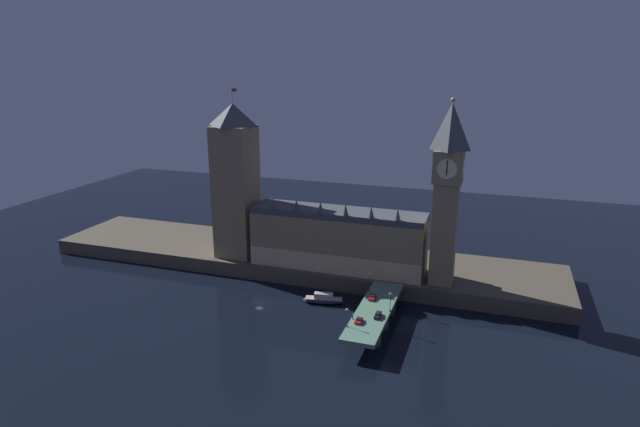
# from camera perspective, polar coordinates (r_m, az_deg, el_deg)

# --- Properties ---
(ground_plane) EXTENTS (400.00, 400.00, 0.00)m
(ground_plane) POSITION_cam_1_polar(r_m,az_deg,el_deg) (201.23, -6.50, -9.37)
(ground_plane) COLOR black
(embankment) EXTENTS (220.00, 42.00, 6.06)m
(embankment) POSITION_cam_1_polar(r_m,az_deg,el_deg) (232.94, -2.44, -4.84)
(embankment) COLOR #4C4438
(embankment) RESTS_ON ground_plane
(parliament_hall) EXTENTS (69.00, 16.38, 28.40)m
(parliament_hall) POSITION_cam_1_polar(r_m,az_deg,el_deg) (211.93, 1.92, -2.71)
(parliament_hall) COLOR #8E7A56
(parliament_hall) RESTS_ON embankment
(clock_tower) EXTENTS (10.64, 10.75, 67.82)m
(clock_tower) POSITION_cam_1_polar(r_m,az_deg,el_deg) (195.18, 13.40, 2.57)
(clock_tower) COLOR #8E7A56
(clock_tower) RESTS_ON embankment
(victoria_tower) EXTENTS (15.64, 15.64, 69.51)m
(victoria_tower) POSITION_cam_1_polar(r_m,az_deg,el_deg) (223.58, -8.98, 3.44)
(victoria_tower) COLOR #8E7A56
(victoria_tower) RESTS_ON embankment
(bridge) EXTENTS (11.01, 46.00, 6.59)m
(bridge) POSITION_cam_1_polar(r_m,az_deg,el_deg) (181.70, 5.79, -10.67)
(bridge) COLOR slate
(bridge) RESTS_ON ground_plane
(car_northbound_lead) EXTENTS (2.12, 4.56, 1.44)m
(car_northbound_lead) POSITION_cam_1_polar(r_m,az_deg,el_deg) (187.56, 5.62, -8.86)
(car_northbound_lead) COLOR red
(car_northbound_lead) RESTS_ON bridge
(car_northbound_trail) EXTENTS (2.09, 3.94, 1.41)m
(car_northbound_trail) POSITION_cam_1_polar(r_m,az_deg,el_deg) (171.67, 4.18, -11.31)
(car_northbound_trail) COLOR red
(car_northbound_trail) RESTS_ON bridge
(car_southbound_lead) EXTENTS (1.88, 4.69, 1.56)m
(car_southbound_lead) POSITION_cam_1_polar(r_m,az_deg,el_deg) (175.40, 6.20, -10.71)
(car_southbound_lead) COLOR black
(car_southbound_lead) RESTS_ON bridge
(pedestrian_near_rail) EXTENTS (0.38, 0.38, 1.78)m
(pedestrian_near_rail) POSITION_cam_1_polar(r_m,az_deg,el_deg) (173.32, 3.52, -10.91)
(pedestrian_near_rail) COLOR black
(pedestrian_near_rail) RESTS_ON bridge
(pedestrian_far_rail) EXTENTS (0.38, 0.38, 1.79)m
(pedestrian_far_rail) POSITION_cam_1_polar(r_m,az_deg,el_deg) (192.19, 5.25, -8.12)
(pedestrian_far_rail) COLOR black
(pedestrian_far_rail) RESTS_ON bridge
(street_lamp_near) EXTENTS (1.34, 0.60, 6.29)m
(street_lamp_near) POSITION_cam_1_polar(r_m,az_deg,el_deg) (167.40, 2.90, -10.78)
(street_lamp_near) COLOR #2D3333
(street_lamp_near) RESTS_ON bridge
(street_lamp_mid) EXTENTS (1.34, 0.60, 6.69)m
(street_lamp_mid) POSITION_cam_1_polar(r_m,az_deg,el_deg) (178.06, 7.51, -9.10)
(street_lamp_mid) COLOR #2D3333
(street_lamp_mid) RESTS_ON bridge
(street_lamp_far) EXTENTS (1.34, 0.60, 6.50)m
(street_lamp_far) POSITION_cam_1_polar(r_m,az_deg,el_deg) (193.24, 5.33, -6.98)
(street_lamp_far) COLOR #2D3333
(street_lamp_far) RESTS_ON bridge
(boat_upstream) EXTENTS (15.83, 7.01, 4.01)m
(boat_upstream) POSITION_cam_1_polar(r_m,az_deg,el_deg) (198.56, 0.40, -9.15)
(boat_upstream) COLOR #1E2842
(boat_upstream) RESTS_ON ground_plane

